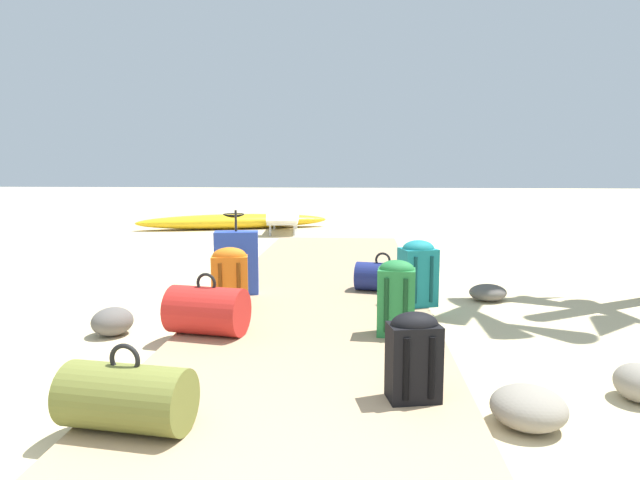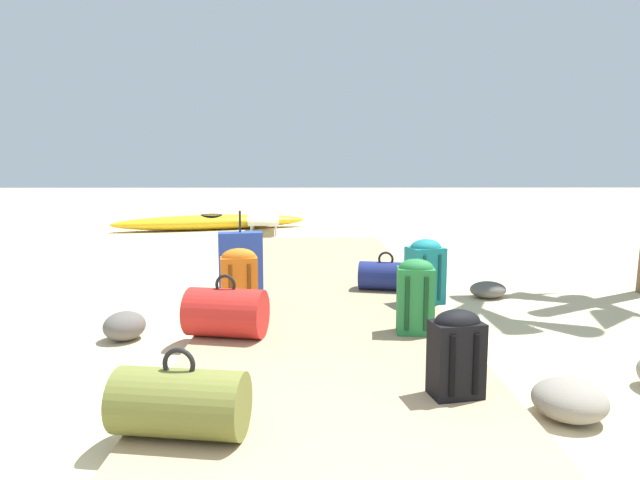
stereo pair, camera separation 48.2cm
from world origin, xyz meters
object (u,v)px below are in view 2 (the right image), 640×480
Objects in this scene: backpack_teal at (425,270)px; kayak at (211,222)px; lounge_chair at (264,218)px; backpack_black at (457,351)px; backpack_orange at (239,277)px; duffel_bag_olive at (180,403)px; suitcase_blue at (241,264)px; duffel_bag_navy at (386,276)px; backpack_green at (415,294)px; duffel_bag_red at (226,312)px.

kayak is at bearing 115.63° from backpack_teal.
backpack_teal is 0.39× the size of lounge_chair.
backpack_black reaches higher than kayak.
lounge_chair reaches higher than backpack_orange.
suitcase_blue is (-0.10, 2.96, 0.16)m from duffel_bag_olive.
backpack_orange is 0.93× the size of duffel_bag_navy.
backpack_black is (0.02, -1.20, -0.04)m from backpack_green.
lounge_chair is at bearing 102.56° from backpack_black.
kayak is at bearing 108.68° from backpack_black.
kayak is (-1.57, 7.90, -0.10)m from duffel_bag_red.
duffel_bag_navy is (1.40, 3.18, -0.02)m from duffel_bag_olive.
lounge_chair is (-1.83, 7.07, -0.06)m from backpack_green.
backpack_teal reaches higher than backpack_orange.
suitcase_blue reaches higher than backpack_orange.
kayak is at bearing 102.44° from backpack_orange.
duffel_bag_navy is 0.38× the size of lounge_chair.
backpack_green is 0.98× the size of duffel_bag_navy.
duffel_bag_olive is 0.43× the size of lounge_chair.
suitcase_blue is (-1.53, 1.31, 0.01)m from backpack_green.
backpack_teal is 1.83m from suitcase_blue.
duffel_bag_red is at bearing 91.02° from duffel_bag_olive.
kayak is at bearing 148.11° from lounge_chair.
duffel_bag_red is 1.05× the size of backpack_teal.
backpack_black is at bearing 17.34° from duffel_bag_olive.
duffel_bag_olive is 2.40m from backpack_orange.
backpack_orange reaches higher than duffel_bag_red.
backpack_green is 7.31m from lounge_chair.
kayak is at bearing 102.99° from suitcase_blue.
backpack_teal is at bearing 74.47° from backpack_green.
lounge_chair reaches higher than duffel_bag_navy.
lounge_chair is at bearing -31.89° from kayak.
duffel_bag_red is 1.29× the size of backpack_black.
suitcase_blue reaches higher than lounge_chair.
backpack_teal is 7.63m from kayak.
duffel_bag_red is at bearing 142.73° from backpack_black.
lounge_chair reaches higher than duffel_bag_olive.
backpack_green is at bearing -26.84° from backpack_orange.
backpack_teal is 0.67m from duffel_bag_navy.
duffel_bag_navy is 1.20× the size of backpack_black.
backpack_green reaches higher than kayak.
suitcase_blue reaches higher than duffel_bag_navy.
duffel_bag_red is at bearing -87.08° from lounge_chair.
duffel_bag_red is 1.10× the size of backpack_green.
duffel_bag_red is (-0.03, 1.58, 0.02)m from duffel_bag_olive.
suitcase_blue is (-0.07, 1.38, 0.13)m from duffel_bag_red.
backpack_black is 2.95m from suitcase_blue.
backpack_teal is at bearing -64.37° from kayak.
suitcase_blue is (-0.06, 0.57, 0.03)m from backpack_orange.
kayak is (-1.60, 9.48, -0.08)m from duffel_bag_olive.
suitcase_blue is at bearing -171.84° from duffel_bag_navy.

